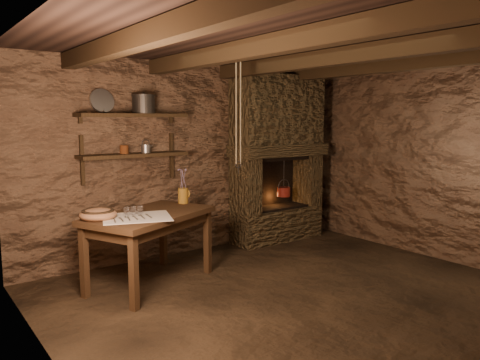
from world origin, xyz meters
TOP-DOWN VIEW (x-y plane):
  - floor at (0.00, 0.00)m, footprint 4.50×4.50m
  - back_wall at (0.00, 2.00)m, footprint 4.50×0.04m
  - left_wall at (-2.25, 0.00)m, footprint 0.04×4.00m
  - right_wall at (2.25, 0.00)m, footprint 0.04×4.00m
  - ceiling at (0.00, 0.00)m, footprint 4.50×4.00m
  - beam_far_left at (-1.50, 0.00)m, footprint 0.14×3.95m
  - beam_mid_left at (-0.50, 0.00)m, footprint 0.14×3.95m
  - beam_mid_right at (0.50, 0.00)m, footprint 0.14×3.95m
  - beam_far_right at (1.50, 0.00)m, footprint 0.14×3.95m
  - shelf_lower at (-0.85, 1.84)m, footprint 1.25×0.30m
  - shelf_upper at (-0.85, 1.84)m, footprint 1.25×0.30m
  - hearth at (1.25, 1.77)m, footprint 1.43×0.51m
  - work_table at (-0.99, 1.17)m, footprint 1.52×1.23m
  - linen_cloth at (-1.20, 1.02)m, footprint 0.77×0.70m
  - pewter_cutlery_row at (-1.20, 1.00)m, footprint 0.57×0.37m
  - drinking_glasses at (-1.18, 1.15)m, footprint 0.21×0.06m
  - stoneware_jug at (-0.44, 1.44)m, footprint 0.15×0.15m
  - wooden_bowl at (-1.52, 1.19)m, footprint 0.46×0.46m
  - iron_stockpot at (-0.71, 1.84)m, footprint 0.32×0.32m
  - tin_pan at (-1.16, 1.94)m, footprint 0.28×0.14m
  - small_kettle at (-0.70, 1.84)m, footprint 0.17×0.15m
  - rusty_tin at (-0.96, 1.84)m, footprint 0.11×0.11m
  - red_pot at (1.33, 1.72)m, footprint 0.23×0.23m
  - hanging_ropes at (0.05, 1.05)m, footprint 0.08×0.08m

SIDE VIEW (x-z plane):
  - floor at x=0.00m, z-range 0.00..0.00m
  - work_table at x=-0.99m, z-range 0.03..0.79m
  - red_pot at x=1.33m, z-range 0.43..0.97m
  - linen_cloth at x=-1.20m, z-range 0.76..0.76m
  - pewter_cutlery_row at x=-1.20m, z-range 0.76..0.78m
  - wooden_bowl at x=-1.52m, z-range 0.74..0.86m
  - drinking_glasses at x=-1.18m, z-range 0.76..0.85m
  - stoneware_jug at x=-0.44m, z-range 0.73..1.13m
  - back_wall at x=0.00m, z-range 0.00..2.40m
  - left_wall at x=-2.25m, z-range 0.00..2.40m
  - right_wall at x=2.25m, z-range 0.00..2.40m
  - hearth at x=1.25m, z-range 0.08..2.38m
  - shelf_lower at x=-0.85m, z-range 1.28..1.32m
  - rusty_tin at x=-0.96m, z-range 1.32..1.42m
  - small_kettle at x=-0.70m, z-range 1.29..1.45m
  - shelf_upper at x=-0.85m, z-range 1.73..1.77m
  - hanging_ropes at x=0.05m, z-range 1.20..2.40m
  - iron_stockpot at x=-0.71m, z-range 1.77..1.96m
  - tin_pan at x=-1.16m, z-range 1.77..2.04m
  - beam_far_left at x=-1.50m, z-range 2.23..2.39m
  - beam_mid_left at x=-0.50m, z-range 2.23..2.39m
  - beam_mid_right at x=0.50m, z-range 2.23..2.39m
  - beam_far_right at x=1.50m, z-range 2.23..2.39m
  - ceiling at x=0.00m, z-range 2.38..2.42m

